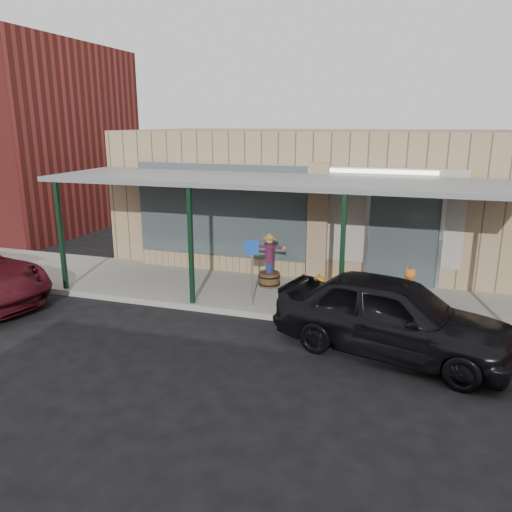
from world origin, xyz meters
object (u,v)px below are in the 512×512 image
(barrel_pumpkin, at_px, (319,291))
(handicap_sign, at_px, (252,264))
(barrel_scarecrow, at_px, (269,268))
(parked_sedan, at_px, (392,315))

(barrel_pumpkin, xyz_separation_m, handicap_sign, (-1.47, -0.85, 0.81))
(barrel_scarecrow, distance_m, parked_sedan, 4.41)
(handicap_sign, distance_m, parked_sedan, 3.57)
(parked_sedan, bearing_deg, barrel_pumpkin, 55.78)
(barrel_scarecrow, xyz_separation_m, handicap_sign, (0.02, -1.61, 0.56))
(handicap_sign, bearing_deg, barrel_pumpkin, 14.73)
(barrel_pumpkin, bearing_deg, handicap_sign, -150.08)
(barrel_pumpkin, height_order, parked_sedan, parked_sedan)
(barrel_scarecrow, bearing_deg, handicap_sign, -93.74)
(barrel_scarecrow, xyz_separation_m, parked_sedan, (3.34, -2.87, 0.14))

